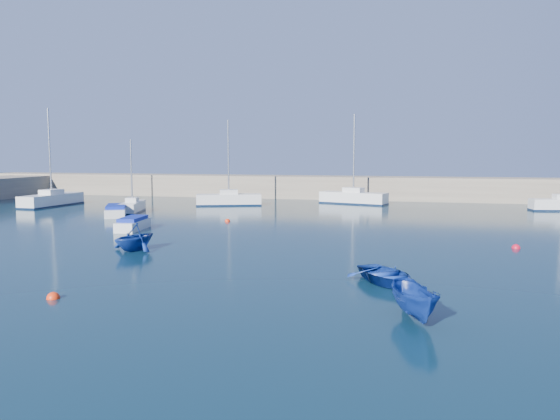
% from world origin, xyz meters
% --- Properties ---
extents(ground, '(220.00, 220.00, 0.00)m').
position_xyz_m(ground, '(0.00, 0.00, 0.00)').
color(ground, '#0C2535').
rests_on(ground, ground).
extents(back_wall, '(96.00, 4.50, 2.60)m').
position_xyz_m(back_wall, '(0.00, 46.00, 1.30)').
color(back_wall, gray).
rests_on(back_wall, ground).
extents(sailboat_3, '(2.61, 5.03, 6.52)m').
position_xyz_m(sailboat_3, '(-18.12, 26.87, 0.53)').
color(sailboat_3, silver).
rests_on(sailboat_3, ground).
extents(sailboat_4, '(2.47, 7.54, 9.74)m').
position_xyz_m(sailboat_4, '(-28.98, 30.35, 0.66)').
color(sailboat_4, silver).
rests_on(sailboat_4, ground).
extents(sailboat_5, '(6.73, 3.94, 8.62)m').
position_xyz_m(sailboat_5, '(-11.85, 35.14, 0.64)').
color(sailboat_5, silver).
rests_on(sailboat_5, ground).
extents(sailboat_6, '(7.31, 3.94, 9.32)m').
position_xyz_m(sailboat_6, '(0.28, 39.89, 0.68)').
color(sailboat_6, silver).
rests_on(sailboat_6, ground).
extents(motorboat_1, '(1.79, 3.86, 0.91)m').
position_xyz_m(motorboat_1, '(-12.57, 16.83, 0.43)').
color(motorboat_1, silver).
rests_on(motorboat_1, ground).
extents(motorboat_2, '(3.49, 4.81, 0.94)m').
position_xyz_m(motorboat_2, '(-18.15, 24.16, 0.44)').
color(motorboat_2, silver).
rests_on(motorboat_2, ground).
extents(dinghy_center, '(3.90, 4.18, 0.70)m').
position_xyz_m(dinghy_center, '(5.32, 5.09, 0.35)').
color(dinghy_center, navy).
rests_on(dinghy_center, ground).
extents(dinghy_left, '(3.18, 3.45, 1.51)m').
position_xyz_m(dinghy_left, '(-8.47, 9.53, 0.75)').
color(dinghy_left, navy).
rests_on(dinghy_left, ground).
extents(dinghy_right, '(1.99, 3.21, 1.16)m').
position_xyz_m(dinghy_right, '(6.48, 0.33, 0.58)').
color(dinghy_right, navy).
rests_on(dinghy_right, ground).
extents(buoy_0, '(0.49, 0.49, 0.49)m').
position_xyz_m(buoy_0, '(-6.49, -0.18, 0.00)').
color(buoy_0, '#FF310D').
rests_on(buoy_0, ground).
extents(buoy_1, '(0.48, 0.48, 0.48)m').
position_xyz_m(buoy_1, '(12.04, 15.22, 0.00)').
color(buoy_1, red).
rests_on(buoy_1, ground).
extents(buoy_3, '(0.43, 0.43, 0.43)m').
position_xyz_m(buoy_3, '(-7.69, 22.76, 0.00)').
color(buoy_3, '#FF310D').
rests_on(buoy_3, ground).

